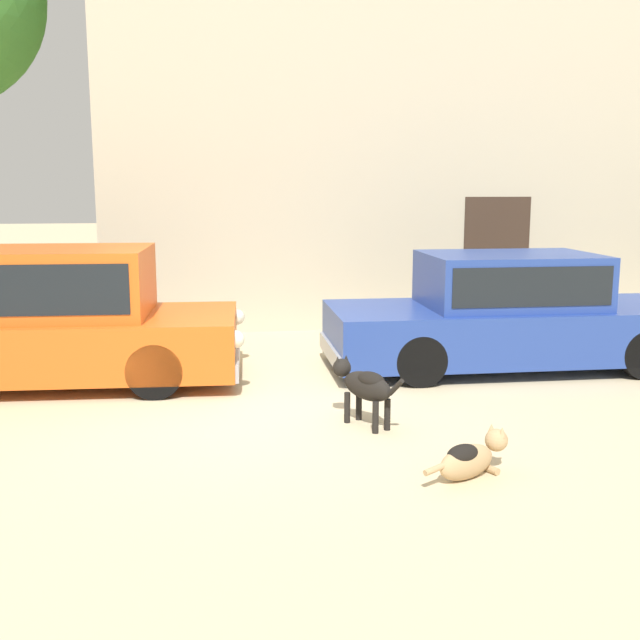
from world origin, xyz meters
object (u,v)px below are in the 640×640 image
parked_sedan_second (510,312)px  stray_dog_tan (471,457)px  parked_sedan_nearest (42,314)px  stray_dog_spotted (364,384)px

parked_sedan_second → stray_dog_tan: parked_sedan_second is taller
parked_sedan_nearest → stray_dog_tan: 5.33m
stray_dog_tan → parked_sedan_second: bearing=35.8°
parked_sedan_nearest → stray_dog_spotted: size_ratio=5.00×
parked_sedan_second → stray_dog_tan: bearing=-115.6°
parked_sedan_nearest → stray_dog_tan: bearing=-39.0°
parked_sedan_second → stray_dog_tan: size_ratio=5.46×
parked_sedan_nearest → stray_dog_tan: (3.95, -3.52, -0.65)m
stray_dog_spotted → stray_dog_tan: (0.57, -1.42, -0.24)m
parked_sedan_nearest → stray_dog_tan: size_ratio=5.23×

